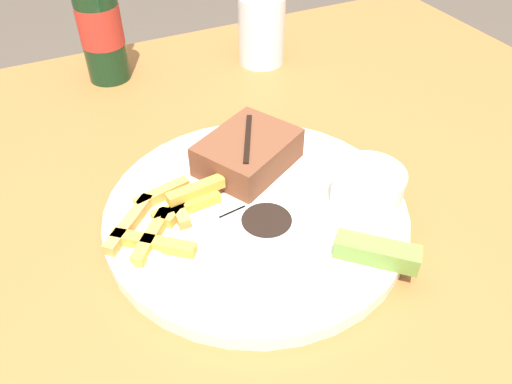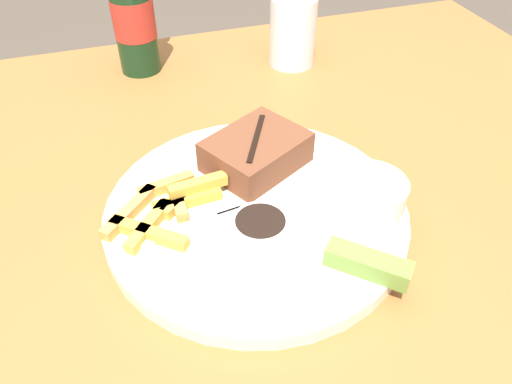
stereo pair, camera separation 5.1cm
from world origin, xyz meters
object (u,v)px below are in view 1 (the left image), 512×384
Objects in this scene: dinner_plate at (256,213)px; dipping_sauce_cup at (266,227)px; fork_utensil at (184,237)px; drinking_glass at (261,30)px; pickle_spear at (377,252)px; beer_bottle at (99,22)px; steak_portion at (248,152)px; coleslaw_cup at (368,188)px.

dipping_sauce_cup is at bearing -102.75° from dinner_plate.
fork_utensil is 1.29× the size of drinking_glass.
drinking_glass is (0.25, 0.34, 0.03)m from fork_utensil.
pickle_spear reaches higher than dinner_plate.
drinking_glass is (0.23, -0.05, -0.03)m from beer_bottle.
dipping_sauce_cup is at bearing -82.27° from beer_bottle.
steak_portion is 0.19m from pickle_spear.
coleslaw_cup is 0.29× the size of beer_bottle.
dipping_sauce_cup is 0.41× the size of fork_utensil.
steak_portion is at bearing -119.07° from drinking_glass.
drinking_glass is at bearing 63.01° from dinner_plate.
dipping_sauce_cup is at bearing -106.03° from steak_portion.
beer_bottle reaches higher than coleslaw_cup.
steak_portion is at bearing 73.97° from dipping_sauce_cup.
beer_bottle is (-0.14, 0.49, 0.06)m from pickle_spear.
coleslaw_cup is at bearing 63.72° from pickle_spear.
pickle_spear is at bearing -41.57° from fork_utensil.
dinner_plate is 5.74× the size of dipping_sauce_cup.
dinner_plate is 0.12m from coleslaw_cup.
pickle_spear is (-0.03, -0.06, -0.02)m from coleslaw_cup.
coleslaw_cup reaches higher than dipping_sauce_cup.
coleslaw_cup is 1.00× the size of pickle_spear.
pickle_spear is (0.08, -0.07, -0.00)m from dipping_sauce_cup.
drinking_glass is at bearing 77.65° from pickle_spear.
dipping_sauce_cup is 0.23× the size of beer_bottle.
dinner_plate is at bearing 121.33° from pickle_spear.
fork_utensil is 0.42m from drinking_glass.
fork_utensil is 0.55× the size of beer_bottle.
beer_bottle is 0.24m from drinking_glass.
drinking_glass reaches higher than steak_portion.
coleslaw_cup is at bearing -3.74° from dipping_sauce_cup.
pickle_spear reaches higher than fork_utensil.
dinner_plate is at bearing 0.00° from fork_utensil.
beer_bottle is at bearing 105.55° from pickle_spear.
dinner_plate is 2.35× the size of fork_utensil.
dipping_sauce_cup is 0.43m from beer_bottle.
dinner_plate is 4.43× the size of coleslaw_cup.
pickle_spear is (0.05, -0.18, -0.01)m from steak_portion.
coleslaw_cup reaches higher than dinner_plate.
drinking_glass is at bearing 45.86° from fork_utensil.
steak_portion is at bearing 71.85° from dinner_plate.
fork_utensil is at bearing -126.51° from drinking_glass.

